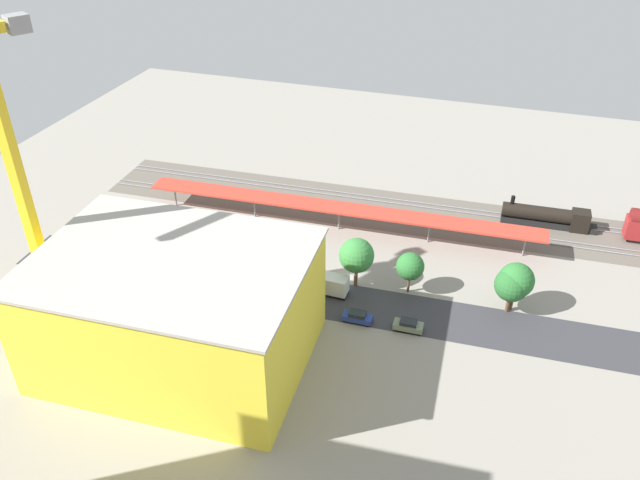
# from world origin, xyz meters

# --- Properties ---
(ground_plane) EXTENTS (164.53, 164.53, 0.00)m
(ground_plane) POSITION_xyz_m (0.00, 0.00, 0.00)
(ground_plane) COLOR gray
(ground_plane) RESTS_ON ground
(rail_bed) EXTENTS (103.32, 18.65, 0.01)m
(rail_bed) POSITION_xyz_m (0.00, -22.69, 0.00)
(rail_bed) COLOR #665E54
(rail_bed) RESTS_ON ground
(street_asphalt) EXTENTS (103.10, 13.04, 0.01)m
(street_asphalt) POSITION_xyz_m (0.00, 5.70, 0.00)
(street_asphalt) COLOR #38383D
(street_asphalt) RESTS_ON ground
(track_rails) EXTENTS (102.75, 12.22, 0.12)m
(track_rails) POSITION_xyz_m (0.00, -22.69, 0.18)
(track_rails) COLOR #9E9EA8
(track_rails) RESTS_ON ground
(platform_canopy_near) EXTENTS (68.77, 6.86, 4.39)m
(platform_canopy_near) POSITION_xyz_m (5.00, -13.82, 4.17)
(platform_canopy_near) COLOR #C63D2D
(platform_canopy_near) RESTS_ON ground
(locomotive) EXTENTS (16.15, 3.20, 4.93)m
(locomotive) POSITION_xyz_m (-29.70, -26.00, 1.75)
(locomotive) COLOR black
(locomotive) RESTS_ON ground
(parked_car_0) EXTENTS (4.13, 1.82, 1.65)m
(parked_car_0) POSITION_xyz_m (-11.66, 8.84, 0.75)
(parked_car_0) COLOR black
(parked_car_0) RESTS_ON ground
(parked_car_1) EXTENTS (4.23, 1.78, 1.65)m
(parked_car_1) POSITION_xyz_m (-4.49, 9.20, 0.73)
(parked_car_1) COLOR black
(parked_car_1) RESTS_ON ground
(parked_car_2) EXTENTS (4.27, 2.00, 1.77)m
(parked_car_2) POSITION_xyz_m (3.09, 9.59, 0.78)
(parked_car_2) COLOR black
(parked_car_2) RESTS_ON ground
(parked_car_3) EXTENTS (4.08, 1.86, 1.64)m
(parked_car_3) POSITION_xyz_m (9.70, 8.81, 0.72)
(parked_car_3) COLOR black
(parked_car_3) RESTS_ON ground
(construction_building) EXTENTS (33.38, 24.88, 15.00)m
(construction_building) POSITION_xyz_m (15.61, 22.92, 7.50)
(construction_building) COLOR yellow
(construction_building) RESTS_ON ground
(construction_roof_slab) EXTENTS (34.00, 25.51, 0.40)m
(construction_roof_slab) POSITION_xyz_m (15.61, 22.92, 15.20)
(construction_roof_slab) COLOR #B7B2A8
(construction_roof_slab) RESTS_ON construction_building
(tower_crane) EXTENTS (12.56, 20.42, 41.18)m
(tower_crane) POSITION_xyz_m (36.76, 22.62, 23.45)
(tower_crane) COLOR gray
(tower_crane) RESTS_ON ground
(box_truck_0) EXTENTS (8.48, 2.91, 3.35)m
(box_truck_0) POSITION_xyz_m (26.71, 6.55, 1.65)
(box_truck_0) COLOR black
(box_truck_0) RESTS_ON ground
(box_truck_1) EXTENTS (8.90, 2.65, 3.12)m
(box_truck_1) POSITION_xyz_m (2.70, 4.12, 1.54)
(box_truck_1) COLOR black
(box_truck_1) RESTS_ON ground
(street_tree_0) EXTENTS (4.17, 4.17, 6.70)m
(street_tree_0) POSITION_xyz_m (-9.96, 0.18, 4.59)
(street_tree_0) COLOR brown
(street_tree_0) RESTS_ON ground
(street_tree_1) EXTENTS (5.27, 5.27, 8.08)m
(street_tree_1) POSITION_xyz_m (-2.03, 1.02, 5.41)
(street_tree_1) COLOR brown
(street_tree_1) RESTS_ON ground
(street_tree_2) EXTENTS (4.84, 4.84, 7.12)m
(street_tree_2) POSITION_xyz_m (23.80, 1.43, 4.68)
(street_tree_2) COLOR brown
(street_tree_2) RESTS_ON ground
(street_tree_3) EXTENTS (5.08, 5.08, 7.72)m
(street_tree_3) POSITION_xyz_m (-24.92, -0.19, 5.17)
(street_tree_3) COLOR brown
(street_tree_3) RESTS_ON ground
(street_tree_4) EXTENTS (4.88, 4.88, 7.13)m
(street_tree_4) POSITION_xyz_m (-24.42, 0.39, 4.67)
(street_tree_4) COLOR brown
(street_tree_4) RESTS_ON ground
(traffic_light) EXTENTS (0.50, 0.36, 6.27)m
(traffic_light) POSITION_xyz_m (15.28, 10.10, 4.17)
(traffic_light) COLOR #333333
(traffic_light) RESTS_ON ground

